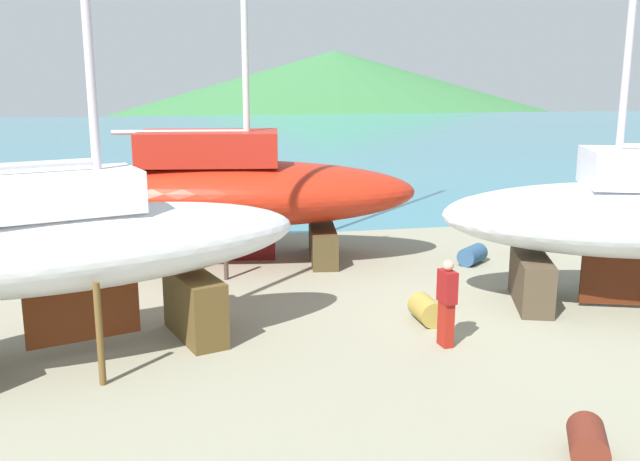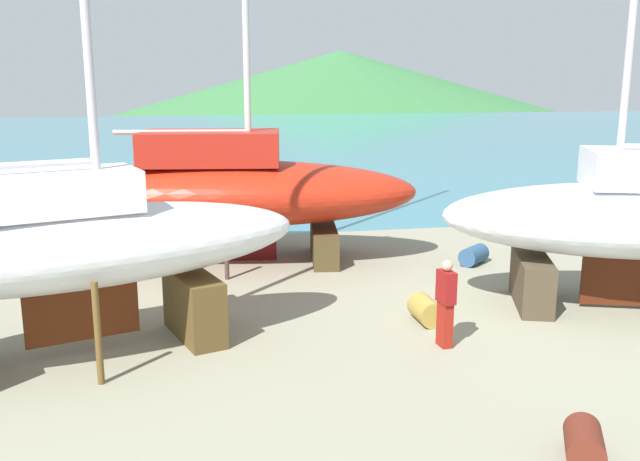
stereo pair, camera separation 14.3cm
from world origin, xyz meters
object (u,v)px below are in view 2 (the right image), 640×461
object	(u,v)px
sailboat_far_slipway	(635,219)
barrel_rust_far	(426,310)
barrel_rust_near	(584,443)
sailboat_large_starboard	(229,190)
barrel_tipped_center	(474,255)
sailboat_mid_port	(75,248)
barrel_blue_faded	(531,248)
worker	(446,302)

from	to	relation	value
sailboat_far_slipway	barrel_rust_far	distance (m)	5.15
barrel_rust_near	sailboat_large_starboard	bearing A→B (deg)	109.10
sailboat_far_slipway	barrel_tipped_center	xyz separation A→B (m)	(-1.88, 4.30, -1.84)
sailboat_mid_port	barrel_tipped_center	distance (m)	11.22
sailboat_mid_port	barrel_rust_far	bearing A→B (deg)	-13.49
barrel_tipped_center	sailboat_large_starboard	bearing A→B (deg)	165.35
sailboat_far_slipway	barrel_blue_faded	bearing A→B (deg)	-72.13
sailboat_mid_port	barrel_tipped_center	xyz separation A→B (m)	(9.95, 4.84, -1.87)
sailboat_large_starboard	sailboat_mid_port	xyz separation A→B (m)	(-3.24, -6.59, 0.08)
barrel_blue_faded	barrel_rust_far	distance (m)	6.78
sailboat_large_starboard	sailboat_mid_port	distance (m)	7.35
barrel_blue_faded	barrel_tipped_center	xyz separation A→B (m)	(-1.97, -0.40, -0.02)
barrel_blue_faded	sailboat_far_slipway	bearing A→B (deg)	-91.11
sailboat_large_starboard	worker	bearing A→B (deg)	-55.25
sailboat_mid_port	barrel_rust_near	world-z (taller)	sailboat_mid_port
sailboat_mid_port	barrel_rust_near	distance (m)	9.11
barrel_rust_far	barrel_blue_faded	bearing A→B (deg)	43.62
sailboat_large_starboard	sailboat_mid_port	bearing A→B (deg)	-107.89
sailboat_large_starboard	worker	distance (m)	8.33
worker	barrel_rust_near	world-z (taller)	worker
worker	barrel_rust_far	world-z (taller)	worker
sailboat_large_starboard	barrel_tipped_center	xyz separation A→B (m)	(6.71, -1.76, -1.79)
worker	barrel_tipped_center	world-z (taller)	worker
barrel_rust_near	barrel_rust_far	distance (m)	5.69
barrel_rust_near	barrel_blue_faded	xyz separation A→B (m)	(4.63, 10.37, 0.02)
sailboat_far_slipway	sailboat_large_starboard	distance (m)	10.52
barrel_rust_near	sailboat_mid_port	bearing A→B (deg)	144.90
sailboat_far_slipway	worker	bearing A→B (deg)	34.06
sailboat_large_starboard	barrel_blue_faded	xyz separation A→B (m)	(8.69, -1.36, -1.78)
sailboat_mid_port	barrel_rust_far	xyz separation A→B (m)	(7.02, 0.56, -1.86)
barrel_tipped_center	barrel_rust_far	world-z (taller)	barrel_rust_far
sailboat_large_starboard	barrel_blue_faded	world-z (taller)	sailboat_large_starboard
sailboat_mid_port	barrel_blue_faded	bearing A→B (deg)	5.66
barrel_rust_near	barrel_blue_faded	distance (m)	11.35
sailboat_far_slipway	worker	xyz separation A→B (m)	(-4.92, -1.33, -1.19)
barrel_tipped_center	barrel_blue_faded	bearing A→B (deg)	11.44
barrel_tipped_center	barrel_rust_far	bearing A→B (deg)	-124.45
barrel_tipped_center	barrel_rust_far	distance (m)	5.19
sailboat_mid_port	worker	bearing A→B (deg)	-24.57
sailboat_large_starboard	barrel_rust_near	bearing A→B (deg)	-62.63
barrel_rust_near	worker	bearing A→B (deg)	95.01
barrel_tipped_center	barrel_rust_far	xyz separation A→B (m)	(-2.94, -4.28, 0.02)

